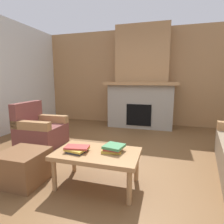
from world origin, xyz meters
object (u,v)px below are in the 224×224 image
object	(u,v)px
armchair	(40,131)
coffee_table	(97,156)
fireplace	(141,84)
ottoman	(24,167)

from	to	relation	value
armchair	coffee_table	size ratio (longest dim) A/B	0.85
armchair	coffee_table	xyz separation A→B (m)	(1.59, -1.02, 0.08)
fireplace	coffee_table	size ratio (longest dim) A/B	2.70
fireplace	coffee_table	bearing A→B (deg)	-91.97
fireplace	coffee_table	xyz separation A→B (m)	(-0.11, -3.15, -0.79)
fireplace	armchair	xyz separation A→B (m)	(-1.70, -2.13, -0.87)
armchair	ottoman	world-z (taller)	armchair
armchair	ottoman	bearing A→B (deg)	-60.79
coffee_table	ottoman	size ratio (longest dim) A/B	1.92
coffee_table	ottoman	world-z (taller)	coffee_table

